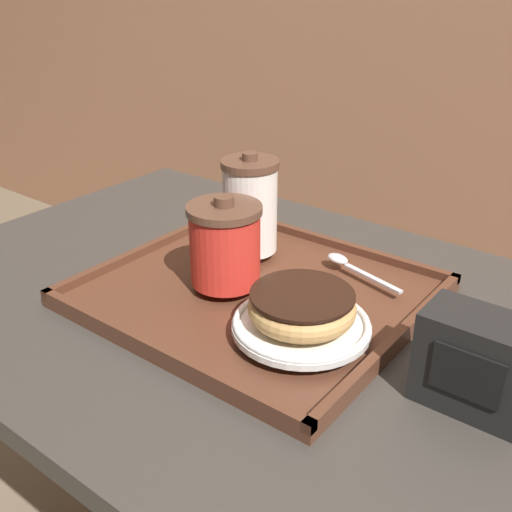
{
  "coord_description": "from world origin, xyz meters",
  "views": [
    {
      "loc": [
        0.43,
        -0.56,
        1.12
      ],
      "look_at": [
        -0.01,
        0.01,
        0.77
      ],
      "focal_mm": 42.0,
      "sensor_mm": 36.0,
      "label": 1
    }
  ],
  "objects": [
    {
      "name": "donut_chocolate_glazed",
      "position": [
        0.11,
        -0.05,
        0.76
      ],
      "size": [
        0.13,
        0.13,
        0.04
      ],
      "color": "tan",
      "rests_on": "plate_with_chocolate_donut"
    },
    {
      "name": "plate_with_chocolate_donut",
      "position": [
        0.11,
        -0.05,
        0.73
      ],
      "size": [
        0.17,
        0.17,
        0.01
      ],
      "color": "white",
      "rests_on": "serving_tray"
    },
    {
      "name": "spoon",
      "position": [
        0.07,
        0.12,
        0.73
      ],
      "size": [
        0.13,
        0.05,
        0.01
      ],
      "rotation": [
        0.0,
        0.0,
        2.88
      ],
      "color": "silver",
      "rests_on": "serving_tray"
    },
    {
      "name": "coffee_cup_front",
      "position": [
        -0.04,
        -0.01,
        0.78
      ],
      "size": [
        0.1,
        0.1,
        0.12
      ],
      "color": "red",
      "rests_on": "serving_tray"
    },
    {
      "name": "serving_tray",
      "position": [
        -0.01,
        0.01,
        0.71
      ],
      "size": [
        0.43,
        0.39,
        0.02
      ],
      "color": "#512D1E",
      "rests_on": "cafe_table"
    },
    {
      "name": "napkin_dispenser",
      "position": [
        0.31,
        -0.03,
        0.75
      ],
      "size": [
        0.12,
        0.07,
        0.1
      ],
      "color": "black",
      "rests_on": "cafe_table"
    },
    {
      "name": "cafe_table",
      "position": [
        0.0,
        0.0,
        0.56
      ],
      "size": [
        1.05,
        0.69,
        0.7
      ],
      "color": "#38332D",
      "rests_on": "ground_plane"
    },
    {
      "name": "coffee_cup_rear",
      "position": [
        -0.08,
        0.09,
        0.8
      ],
      "size": [
        0.08,
        0.08,
        0.15
      ],
      "color": "white",
      "rests_on": "serving_tray"
    }
  ]
}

